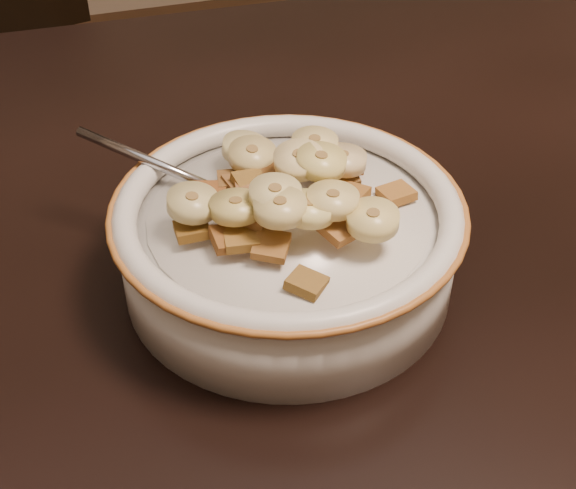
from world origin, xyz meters
name	(u,v)px	position (x,y,z in m)	size (l,w,h in m)	color
cereal_bowl	(288,250)	(0.24, -0.01, 0.78)	(0.21, 0.21, 0.05)	silver
milk	(288,218)	(0.24, -0.01, 0.80)	(0.18, 0.18, 0.00)	silver
spoon	(239,199)	(0.22, 0.02, 0.81)	(0.04, 0.05, 0.01)	#A9ABB4
cereal_square_0	(323,155)	(0.29, 0.05, 0.81)	(0.02, 0.02, 0.01)	brown
cereal_square_1	(316,162)	(0.27, 0.03, 0.82)	(0.02, 0.02, 0.01)	brown
cereal_square_2	(339,229)	(0.26, -0.04, 0.82)	(0.02, 0.02, 0.01)	#94612F
cereal_square_3	(350,194)	(0.28, -0.01, 0.81)	(0.02, 0.02, 0.01)	brown
cereal_square_4	(251,183)	(0.23, 0.01, 0.82)	(0.02, 0.02, 0.01)	olive
cereal_square_5	(271,176)	(0.24, 0.02, 0.82)	(0.02, 0.02, 0.01)	brown
cereal_square_6	(210,193)	(0.20, 0.02, 0.82)	(0.02, 0.02, 0.01)	brown
cereal_square_7	(260,167)	(0.24, 0.04, 0.81)	(0.02, 0.02, 0.01)	brown
cereal_square_8	(271,246)	(0.22, -0.04, 0.81)	(0.02, 0.02, 0.01)	brown
cereal_square_9	(396,194)	(0.32, -0.01, 0.81)	(0.02, 0.02, 0.01)	#915F22
cereal_square_10	(203,193)	(0.20, 0.02, 0.81)	(0.02, 0.02, 0.01)	olive
cereal_square_11	(241,239)	(0.21, -0.03, 0.81)	(0.02, 0.02, 0.01)	olive
cereal_square_12	(342,177)	(0.29, 0.01, 0.81)	(0.02, 0.02, 0.01)	brown
cereal_square_13	(307,283)	(0.23, -0.07, 0.81)	(0.02, 0.02, 0.01)	olive
cereal_square_14	(192,230)	(0.18, -0.01, 0.81)	(0.02, 0.02, 0.01)	brown
cereal_square_15	(234,181)	(0.22, 0.02, 0.81)	(0.02, 0.02, 0.01)	brown
cereal_square_16	(255,217)	(0.22, -0.02, 0.82)	(0.02, 0.02, 0.01)	brown
cereal_square_17	(229,239)	(0.20, -0.03, 0.81)	(0.02, 0.02, 0.01)	brown
cereal_square_18	(347,163)	(0.30, 0.03, 0.81)	(0.02, 0.02, 0.01)	brown
cereal_square_19	(241,184)	(0.22, 0.02, 0.82)	(0.02, 0.02, 0.01)	brown
cereal_square_20	(252,190)	(0.22, 0.00, 0.82)	(0.02, 0.02, 0.01)	#995B33
banana_slice_0	(236,207)	(0.21, -0.02, 0.83)	(0.03, 0.03, 0.01)	#D5BC68
banana_slice_1	(315,144)	(0.28, 0.04, 0.82)	(0.03, 0.03, 0.01)	#F6D180
banana_slice_2	(373,219)	(0.28, -0.05, 0.83)	(0.03, 0.03, 0.01)	tan
banana_slice_3	(245,148)	(0.23, 0.05, 0.82)	(0.03, 0.03, 0.01)	#DACA85
banana_slice_4	(275,195)	(0.23, -0.02, 0.83)	(0.03, 0.03, 0.01)	#E7D38A
banana_slice_5	(321,162)	(0.27, 0.00, 0.84)	(0.03, 0.03, 0.01)	#F6E779
banana_slice_6	(309,209)	(0.25, -0.04, 0.83)	(0.03, 0.03, 0.01)	#F2DA88
banana_slice_7	(333,200)	(0.26, -0.03, 0.83)	(0.03, 0.03, 0.01)	#ECDD8D
banana_slice_8	(280,207)	(0.23, -0.04, 0.83)	(0.03, 0.03, 0.01)	#DAC973
banana_slice_9	(252,155)	(0.23, 0.04, 0.82)	(0.03, 0.03, 0.01)	#CDBC67
banana_slice_10	(299,160)	(0.25, 0.00, 0.84)	(0.03, 0.03, 0.01)	#F6DE94
banana_slice_11	(193,203)	(0.18, -0.01, 0.83)	(0.03, 0.03, 0.01)	#CFC572
banana_slice_12	(343,160)	(0.29, 0.02, 0.82)	(0.03, 0.03, 0.01)	beige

